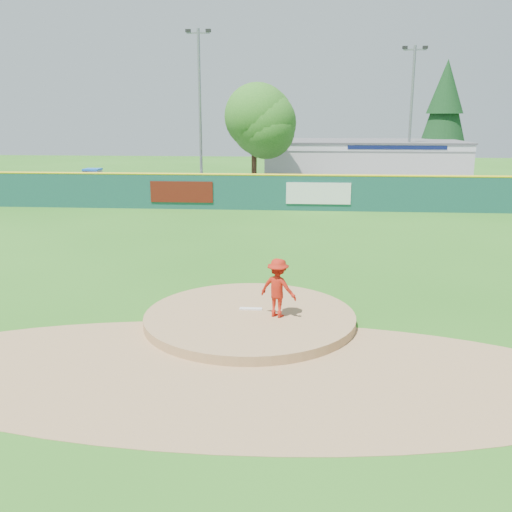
# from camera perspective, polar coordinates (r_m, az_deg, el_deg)

# --- Properties ---
(ground) EXTENTS (120.00, 120.00, 0.00)m
(ground) POSITION_cam_1_polar(r_m,az_deg,el_deg) (15.05, -0.62, -6.65)
(ground) COLOR #286B19
(ground) RESTS_ON ground
(pitchers_mound) EXTENTS (5.50, 5.50, 0.50)m
(pitchers_mound) POSITION_cam_1_polar(r_m,az_deg,el_deg) (15.05, -0.62, -6.65)
(pitchers_mound) COLOR #9E774C
(pitchers_mound) RESTS_ON ground
(pitching_rubber) EXTENTS (0.60, 0.15, 0.04)m
(pitching_rubber) POSITION_cam_1_polar(r_m,az_deg,el_deg) (15.24, -0.52, -5.31)
(pitching_rubber) COLOR white
(pitching_rubber) RESTS_ON pitchers_mound
(infield_dirt_arc) EXTENTS (15.40, 15.40, 0.01)m
(infield_dirt_arc) POSITION_cam_1_polar(r_m,az_deg,el_deg) (12.30, -1.93, -11.55)
(infield_dirt_arc) COLOR #9E774C
(infield_dirt_arc) RESTS_ON ground
(parking_lot) EXTENTS (44.00, 16.00, 0.02)m
(parking_lot) POSITION_cam_1_polar(r_m,az_deg,el_deg) (41.38, 2.82, 6.63)
(parking_lot) COLOR #38383A
(parking_lot) RESTS_ON ground
(pitcher) EXTENTS (1.13, 0.92, 1.52)m
(pitcher) POSITION_cam_1_polar(r_m,az_deg,el_deg) (14.54, 2.22, -3.20)
(pitcher) COLOR #AA1C0E
(pitcher) RESTS_ON pitchers_mound
(van) EXTENTS (4.97, 3.03, 1.29)m
(van) POSITION_cam_1_polar(r_m,az_deg,el_deg) (37.93, -3.26, 6.95)
(van) COLOR white
(van) RESTS_ON parking_lot
(pool_building_grp) EXTENTS (15.20, 8.20, 3.31)m
(pool_building_grp) POSITION_cam_1_polar(r_m,az_deg,el_deg) (46.40, 10.58, 9.27)
(pool_building_grp) COLOR silver
(pool_building_grp) RESTS_ON ground
(fence_banners) EXTENTS (11.37, 0.04, 1.20)m
(fence_banners) POSITION_cam_1_polar(r_m,az_deg,el_deg) (32.37, -0.68, 6.35)
(fence_banners) COLOR #5A160C
(fence_banners) RESTS_ON ground
(playground_slide) EXTENTS (1.09, 3.06, 1.69)m
(playground_slide) POSITION_cam_1_polar(r_m,az_deg,el_deg) (41.06, -16.02, 7.24)
(playground_slide) COLOR blue
(playground_slide) RESTS_ON ground
(outfield_fence) EXTENTS (40.00, 0.14, 2.07)m
(outfield_fence) POSITION_cam_1_polar(r_m,az_deg,el_deg) (32.32, 2.31, 6.49)
(outfield_fence) COLOR #164A43
(outfield_fence) RESTS_ON ground
(deciduous_tree) EXTENTS (5.60, 5.60, 7.36)m
(deciduous_tree) POSITION_cam_1_polar(r_m,az_deg,el_deg) (39.17, -0.20, 12.90)
(deciduous_tree) COLOR #382314
(deciduous_tree) RESTS_ON ground
(conifer_tree) EXTENTS (4.40, 4.40, 9.50)m
(conifer_tree) POSITION_cam_1_polar(r_m,az_deg,el_deg) (51.37, 18.34, 13.58)
(conifer_tree) COLOR #382314
(conifer_tree) RESTS_ON ground
(light_pole_left) EXTENTS (1.75, 0.25, 11.00)m
(light_pole_left) POSITION_cam_1_polar(r_m,az_deg,el_deg) (41.67, -5.64, 14.96)
(light_pole_left) COLOR gray
(light_pole_left) RESTS_ON ground
(light_pole_right) EXTENTS (1.75, 0.25, 10.00)m
(light_pole_right) POSITION_cam_1_polar(r_m,az_deg,el_deg) (43.70, 15.24, 13.84)
(light_pole_right) COLOR gray
(light_pole_right) RESTS_ON ground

